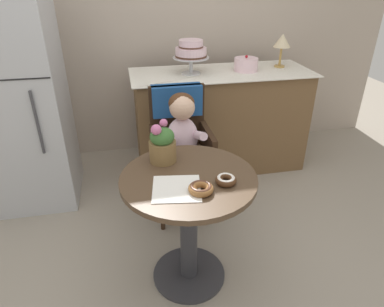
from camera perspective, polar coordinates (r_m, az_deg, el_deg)
ground_plane at (r=2.24m, az=-0.50°, el=-19.62°), size 8.00×8.00×0.00m
back_wall at (r=3.35m, az=-7.32°, el=22.75°), size 4.80×0.10×2.70m
cafe_table at (r=1.89m, az=-0.57°, el=-9.26°), size 0.72×0.72×0.72m
wicker_chair at (r=2.46m, az=-2.13°, el=3.74°), size 0.42×0.45×0.95m
seated_child at (r=2.31m, az=-1.49°, el=3.03°), size 0.27×0.32×0.73m
paper_napkin at (r=1.68m, az=-2.60°, el=-5.89°), size 0.27×0.27×0.00m
donut_front at (r=1.72m, az=5.69°, el=-4.37°), size 0.11×0.11×0.04m
donut_mid at (r=1.64m, az=1.49°, el=-5.83°), size 0.12×0.12×0.04m
flower_vase at (r=1.87m, az=-5.00°, el=1.71°), size 0.15×0.15×0.24m
display_counter at (r=3.14m, az=4.71°, el=5.57°), size 1.56×0.62×0.90m
tiered_cake_stand at (r=2.89m, az=-0.18°, el=16.74°), size 0.30×0.30×0.28m
round_layer_cake at (r=3.05m, az=9.02°, el=14.53°), size 0.20×0.20×0.13m
table_lamp at (r=3.20m, az=14.88°, el=17.60°), size 0.15×0.15×0.28m
refrigerator at (r=2.81m, az=-27.22°, el=8.32°), size 0.64×0.63×1.70m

